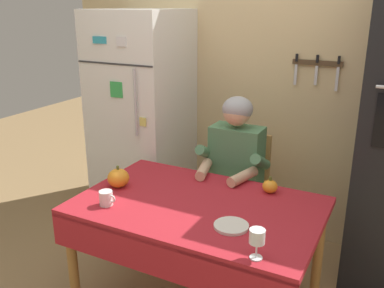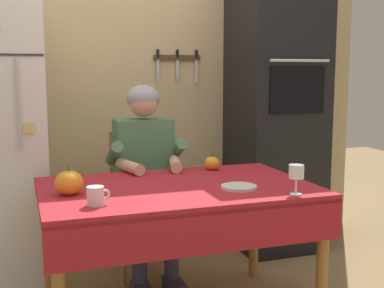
{
  "view_description": "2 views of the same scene",
  "coord_description": "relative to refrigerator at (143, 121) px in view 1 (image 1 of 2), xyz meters",
  "views": [
    {
      "loc": [
        0.99,
        -1.89,
        1.85
      ],
      "look_at": [
        -0.13,
        0.27,
        1.03
      ],
      "focal_mm": 39.64,
      "sensor_mm": 36.0,
      "label": 1
    },
    {
      "loc": [
        -0.77,
        -2.39,
        1.34
      ],
      "look_at": [
        0.1,
        0.15,
        0.95
      ],
      "focal_mm": 47.77,
      "sensor_mm": 36.0,
      "label": 2
    }
  ],
  "objects": [
    {
      "name": "pumpkin_medium",
      "position": [
        1.27,
        -0.53,
        -0.12
      ],
      "size": [
        0.09,
        0.09,
        0.1
      ],
      "color": "orange",
      "rests_on": "dining_table"
    },
    {
      "name": "back_wall_assembly",
      "position": [
        1.0,
        0.39,
        0.4
      ],
      "size": [
        3.7,
        0.13,
        2.6
      ],
      "color": "#D1B784",
      "rests_on": "ground"
    },
    {
      "name": "dining_table",
      "position": [
        0.95,
        -0.88,
        -0.24
      ],
      "size": [
        1.4,
        0.9,
        0.74
      ],
      "color": "#9E6B33",
      "rests_on": "ground"
    },
    {
      "name": "refrigerator",
      "position": [
        0.0,
        0.0,
        0.0
      ],
      "size": [
        0.68,
        0.71,
        1.8
      ],
      "color": "white",
      "rests_on": "ground"
    },
    {
      "name": "chair_behind_person",
      "position": [
        0.93,
        -0.09,
        -0.39
      ],
      "size": [
        0.4,
        0.4,
        0.93
      ],
      "color": "tan",
      "rests_on": "ground"
    },
    {
      "name": "serving_tray",
      "position": [
        1.23,
        -1.03,
        -0.15
      ],
      "size": [
        0.18,
        0.18,
        0.02
      ],
      "primitive_type": "cylinder",
      "color": "silver",
      "rests_on": "dining_table"
    },
    {
      "name": "pumpkin_large",
      "position": [
        0.4,
        -0.88,
        -0.1
      ],
      "size": [
        0.14,
        0.14,
        0.14
      ],
      "color": "orange",
      "rests_on": "dining_table"
    },
    {
      "name": "wine_glass",
      "position": [
        1.43,
        -1.24,
        -0.05
      ],
      "size": [
        0.07,
        0.07,
        0.15
      ],
      "color": "white",
      "rests_on": "dining_table"
    },
    {
      "name": "coffee_mug",
      "position": [
        0.49,
        -1.12,
        -0.12
      ],
      "size": [
        0.11,
        0.08,
        0.09
      ],
      "color": "white",
      "rests_on": "dining_table"
    },
    {
      "name": "seated_person",
      "position": [
        0.93,
        -0.28,
        -0.16
      ],
      "size": [
        0.47,
        0.55,
        1.25
      ],
      "color": "#38384C",
      "rests_on": "ground"
    }
  ]
}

